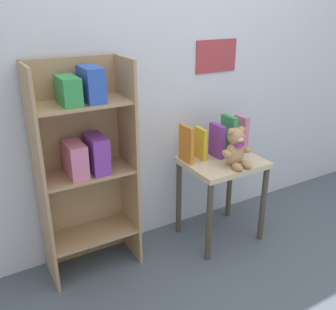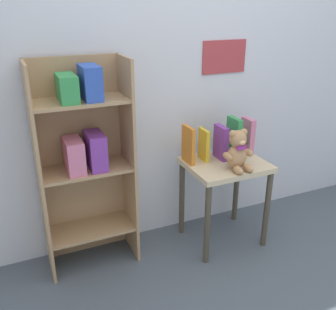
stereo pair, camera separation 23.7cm
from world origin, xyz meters
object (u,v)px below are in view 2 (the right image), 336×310
at_px(bookshelf_side, 84,154).
at_px(book_standing_yellow, 204,145).
at_px(teddy_bear, 238,151).
at_px(book_standing_purple, 221,142).
at_px(display_table, 225,177).
at_px(book_standing_green, 234,137).
at_px(book_standing_orange, 188,145).
at_px(book_standing_pink, 247,136).

relative_size(bookshelf_side, book_standing_yellow, 6.09).
bearing_deg(bookshelf_side, teddy_bear, -17.24).
height_order(book_standing_yellow, book_standing_purple, book_standing_purple).
xyz_separation_m(bookshelf_side, book_standing_purple, (0.91, -0.09, -0.03)).
height_order(display_table, book_standing_green, book_standing_green).
relative_size(bookshelf_side, display_table, 2.18).
xyz_separation_m(book_standing_orange, book_standing_yellow, (0.12, -0.00, -0.02)).
height_order(teddy_bear, book_standing_yellow, teddy_bear).
xyz_separation_m(book_standing_green, book_standing_pink, (0.12, 0.00, -0.01)).
distance_m(bookshelf_side, book_standing_orange, 0.68).
bearing_deg(bookshelf_side, book_standing_orange, -5.73).
bearing_deg(book_standing_orange, book_standing_pink, -1.78).
bearing_deg(book_standing_yellow, teddy_bear, -57.08).
height_order(book_standing_orange, book_standing_pink, same).
distance_m(book_standing_orange, book_standing_green, 0.35).
relative_size(bookshelf_side, book_standing_green, 4.90).
bearing_deg(book_standing_purple, book_standing_orange, 174.87).
bearing_deg(display_table, book_standing_purple, 90.00).
bearing_deg(book_standing_orange, teddy_bear, -43.30).
height_order(display_table, teddy_bear, teddy_bear).
bearing_deg(book_standing_pink, book_standing_purple, -174.33).
distance_m(teddy_bear, book_standing_green, 0.24).
bearing_deg(teddy_bear, display_table, 95.44).
bearing_deg(book_standing_pink, book_standing_yellow, 179.45).
bearing_deg(book_standing_pink, bookshelf_side, 175.99).
height_order(bookshelf_side, book_standing_orange, bookshelf_side).
distance_m(bookshelf_side, display_table, 0.96).
relative_size(book_standing_purple, book_standing_green, 0.86).
distance_m(display_table, book_standing_orange, 0.35).
distance_m(teddy_bear, book_standing_yellow, 0.25).
xyz_separation_m(teddy_bear, book_standing_green, (0.11, 0.21, 0.02)).
xyz_separation_m(book_standing_yellow, book_standing_purple, (0.12, -0.03, 0.01)).
bearing_deg(book_standing_yellow, book_standing_green, 1.34).
relative_size(teddy_bear, book_standing_yellow, 1.21).
relative_size(book_standing_yellow, book_standing_green, 0.80).
height_order(book_standing_yellow, book_standing_pink, book_standing_pink).
bearing_deg(book_standing_purple, teddy_bear, -85.37).
bearing_deg(book_standing_yellow, book_standing_purple, -9.92).
height_order(book_standing_purple, book_standing_green, book_standing_green).
xyz_separation_m(display_table, book_standing_orange, (-0.23, 0.10, 0.24)).
distance_m(display_table, book_standing_green, 0.29).
xyz_separation_m(teddy_bear, book_standing_yellow, (-0.13, 0.22, -0.01)).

